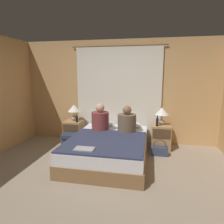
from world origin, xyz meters
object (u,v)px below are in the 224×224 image
object	(u,v)px
lamp_left	(74,110)
handbag_on_floor	(159,151)
lamp_right	(162,113)
pillow_right	(130,125)
beer_bottle_on_right_stand	(157,122)
backpack_on_floor	(70,140)
beer_bottle_on_left_stand	(77,119)
laptop_on_bed	(84,149)
person_right_in_bed	(127,122)
nightstand_right	(161,137)
nightstand_left	(74,132)
pillow_left	(103,123)
person_left_in_bed	(100,120)
bed	(109,148)

from	to	relation	value
lamp_left	handbag_on_floor	size ratio (longest dim) A/B	1.11
lamp_right	pillow_right	size ratio (longest dim) A/B	0.75
beer_bottle_on_right_stand	backpack_on_floor	bearing A→B (deg)	-171.59
beer_bottle_on_left_stand	laptop_on_bed	size ratio (longest dim) A/B	0.65
pillow_right	person_right_in_bed	distance (m)	0.43
nightstand_right	handbag_on_floor	distance (m)	0.44
nightstand_left	beer_bottle_on_right_stand	bearing A→B (deg)	-3.24
handbag_on_floor	beer_bottle_on_left_stand	bearing A→B (deg)	171.40
handbag_on_floor	pillow_left	bearing A→B (deg)	160.81
person_left_in_bed	beer_bottle_on_right_stand	distance (m)	1.26
pillow_right	backpack_on_floor	distance (m)	1.44
handbag_on_floor	nightstand_left	bearing A→B (deg)	168.86
handbag_on_floor	person_right_in_bed	bearing A→B (deg)	174.14
laptop_on_bed	backpack_on_floor	distance (m)	1.42
nightstand_left	person_left_in_bed	world-z (taller)	person_left_in_bed
beer_bottle_on_right_stand	pillow_right	bearing A→B (deg)	164.32
pillow_left	handbag_on_floor	xyz separation A→B (m)	(1.34, -0.47, -0.41)
lamp_left	pillow_left	size ratio (longest dim) A/B	0.75
bed	person_left_in_bed	world-z (taller)	person_left_in_bed
lamp_left	pillow_right	xyz separation A→B (m)	(1.38, 0.01, -0.31)
nightstand_right	pillow_right	world-z (taller)	pillow_right
lamp_right	backpack_on_floor	world-z (taller)	lamp_right
nightstand_right	person_left_in_bed	distance (m)	1.44
beer_bottle_on_left_stand	backpack_on_floor	distance (m)	0.53
laptop_on_bed	pillow_right	bearing A→B (deg)	70.73
nightstand_left	lamp_right	size ratio (longest dim) A/B	1.42
pillow_right	lamp_left	bearing A→B (deg)	-179.50
laptop_on_bed	beer_bottle_on_right_stand	bearing A→B (deg)	50.72
person_left_in_bed	backpack_on_floor	xyz separation A→B (m)	(-0.71, -0.07, -0.49)
beer_bottle_on_left_stand	person_left_in_bed	bearing A→B (deg)	-19.13
nightstand_left	pillow_right	distance (m)	1.40
pillow_left	beer_bottle_on_right_stand	distance (m)	1.30
nightstand_right	nightstand_left	bearing A→B (deg)	180.00
lamp_left	beer_bottle_on_left_stand	distance (m)	0.28
lamp_right	beer_bottle_on_right_stand	world-z (taller)	lamp_right
bed	nightstand_right	world-z (taller)	nightstand_right
lamp_right	laptop_on_bed	world-z (taller)	lamp_right
nightstand_right	bed	bearing A→B (deg)	-144.02
nightstand_left	lamp_left	distance (m)	0.55
lamp_right	pillow_right	distance (m)	0.79
person_right_in_bed	nightstand_right	bearing A→B (deg)	24.02
pillow_right	handbag_on_floor	distance (m)	0.92
pillow_right	beer_bottle_on_right_stand	distance (m)	0.66
person_left_in_bed	beer_bottle_on_right_stand	size ratio (longest dim) A/B	2.55
nightstand_left	pillow_left	world-z (taller)	pillow_left
pillow_left	pillow_right	size ratio (longest dim) A/B	1.00
backpack_on_floor	handbag_on_floor	world-z (taller)	handbag_on_floor
nightstand_left	beer_bottle_on_left_stand	distance (m)	0.40
nightstand_left	laptop_on_bed	size ratio (longest dim) A/B	1.73
lamp_left	person_right_in_bed	world-z (taller)	person_right_in_bed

